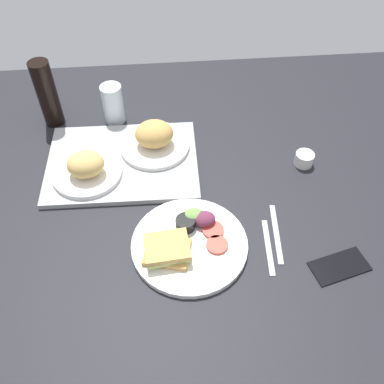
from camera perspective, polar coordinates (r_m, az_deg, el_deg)
ground_plane at (r=118.43cm, az=-0.83°, el=-2.91°), size 190.00×150.00×3.00cm
serving_tray at (r=130.59cm, az=-9.31°, el=4.00°), size 45.72×34.00×1.60cm
bread_plate_near at (r=125.37cm, az=-14.02°, el=3.15°), size 20.32×20.32×8.60cm
bread_plate_far at (r=130.79cm, az=-5.08°, el=7.15°), size 21.56×21.56×9.30cm
plate_with_salad at (r=108.91cm, az=-0.62°, el=-6.69°), size 29.82×29.82×5.40cm
drinking_glass at (r=143.39cm, az=-10.56°, el=11.56°), size 6.87×6.87×13.26cm
soda_bottle at (r=145.03cm, az=-18.89°, el=12.36°), size 6.40×6.40×22.41cm
espresso_cup at (r=132.50cm, az=14.84°, el=4.32°), size 5.60×5.60×4.00cm
fork at (r=111.50cm, az=10.22°, el=-7.23°), size 2.76×17.06×0.50cm
knife at (r=114.38cm, az=11.27°, el=-5.44°), size 3.19×19.05×0.50cm
cell_phone at (r=112.59cm, az=19.22°, el=-9.34°), size 15.74×10.57×0.80cm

